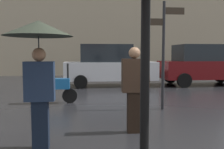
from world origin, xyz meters
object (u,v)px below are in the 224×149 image
object	(u,v)px
parked_car_left	(109,65)
pedestrian_with_umbrella	(39,46)
pedestrian_with_bag	(135,85)
street_signpost	(164,45)
parked_scooter	(52,85)
parked_car_right	(203,65)

from	to	relation	value
parked_car_left	pedestrian_with_umbrella	bearing A→B (deg)	-89.53
pedestrian_with_bag	street_signpost	distance (m)	2.38
parked_scooter	street_signpost	world-z (taller)	street_signpost
pedestrian_with_umbrella	parked_car_left	world-z (taller)	pedestrian_with_umbrella
pedestrian_with_umbrella	pedestrian_with_bag	size ratio (longest dim) A/B	1.23
pedestrian_with_umbrella	street_signpost	bearing A→B (deg)	47.90
parked_car_right	parked_car_left	bearing A→B (deg)	12.60
pedestrian_with_umbrella	parked_car_right	xyz separation A→B (m)	(6.54, 7.58, -0.64)
parked_car_left	parked_car_right	world-z (taller)	parked_car_right
parked_car_left	parked_car_right	xyz separation A→B (m)	(4.69, -0.13, 0.02)
parked_car_left	street_signpost	world-z (taller)	street_signpost
pedestrian_with_bag	street_signpost	size ratio (longest dim) A/B	0.56
parked_car_right	street_signpost	bearing A→B (deg)	68.01
street_signpost	parked_car_left	bearing A→B (deg)	100.71
parked_scooter	parked_car_right	world-z (taller)	parked_car_right
pedestrian_with_umbrella	pedestrian_with_bag	bearing A→B (deg)	26.95
pedestrian_with_umbrella	street_signpost	xyz separation A→B (m)	(2.84, 2.52, 0.13)
pedestrian_with_umbrella	pedestrian_with_bag	world-z (taller)	pedestrian_with_umbrella
pedestrian_with_bag	street_signpost	world-z (taller)	street_signpost
pedestrian_with_bag	parked_car_left	world-z (taller)	parked_car_left
parked_scooter	street_signpost	bearing A→B (deg)	-13.16
pedestrian_with_bag	parked_car_left	bearing A→B (deg)	178.99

